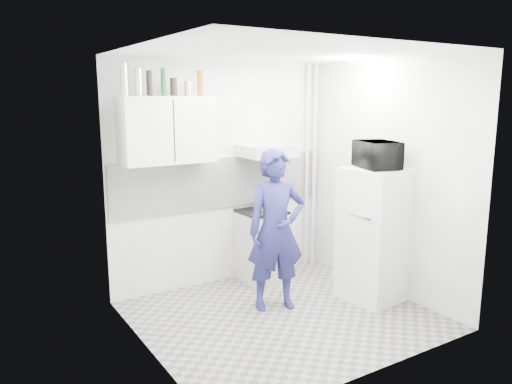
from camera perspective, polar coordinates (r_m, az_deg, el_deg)
floor at (r=5.24m, az=3.13°, el=-13.93°), size 2.80×2.80×0.00m
ceiling at (r=4.77m, az=3.46°, el=15.70°), size 2.80×2.80×0.00m
wall_back at (r=5.89m, az=-3.77°, el=2.09°), size 2.80×0.00×2.80m
wall_left at (r=4.20m, az=-12.49°, el=-1.70°), size 0.00×2.60×2.60m
wall_right at (r=5.75m, az=14.74°, el=1.55°), size 0.00×2.60×2.60m
person at (r=5.16m, az=2.31°, el=-4.40°), size 0.70×0.56×1.68m
stove at (r=6.07m, az=0.65°, el=-6.22°), size 0.52×0.52×0.83m
fridge at (r=5.57m, az=13.32°, el=-4.74°), size 0.68×0.68×1.45m
stove_top at (r=5.95m, az=0.66°, el=-2.27°), size 0.50×0.50×0.03m
saucepan at (r=5.99m, az=0.61°, el=-1.54°), size 0.18×0.18×0.10m
microwave at (r=5.41m, az=13.72°, el=4.17°), size 0.60×0.49×0.29m
bottle_a at (r=5.20m, az=-14.85°, el=12.33°), size 0.07×0.07×0.32m
bottle_b at (r=5.24m, az=-13.28°, el=12.10°), size 0.07×0.07×0.27m
bottle_c at (r=5.28m, az=-12.09°, el=12.05°), size 0.06×0.06×0.25m
bottle_d at (r=5.34m, az=-10.48°, el=12.27°), size 0.07×0.07×0.29m
canister_a at (r=5.38m, az=-9.40°, el=11.75°), size 0.07×0.07×0.19m
canister_b at (r=5.44m, az=-7.79°, el=11.62°), size 0.08×0.08×0.15m
bottle_e at (r=5.50m, az=-6.39°, el=12.25°), size 0.07×0.07×0.27m
upper_cabinet at (r=5.35m, az=-10.07°, el=6.99°), size 1.00×0.35×0.70m
range_hood at (r=5.87m, az=1.24°, el=4.74°), size 0.60×0.50×0.14m
backsplash at (r=5.89m, az=-3.69°, el=1.11°), size 2.74×0.03×0.60m
pipe_a at (r=6.54m, az=6.66°, el=2.91°), size 0.05×0.05×2.60m
pipe_b at (r=6.46m, az=5.83°, el=2.84°), size 0.04×0.04×2.60m
ceiling_spot_fixture at (r=5.56m, az=10.91°, el=14.53°), size 0.10×0.10×0.02m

